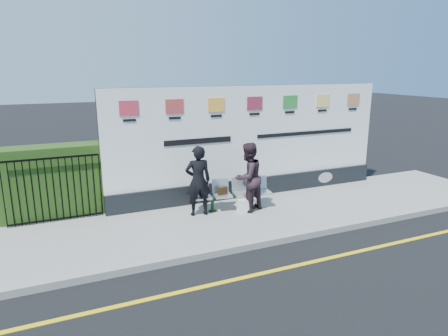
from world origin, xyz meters
The scene contains 12 objects.
ground centered at (0.00, 0.00, 0.00)m, with size 80.00×80.00×0.00m, color black.
pavement centered at (0.00, 2.50, 0.06)m, with size 14.00×3.00×0.12m, color gray.
kerb centered at (0.00, 1.00, 0.07)m, with size 14.00×0.18×0.14m, color gray.
yellow_line centered at (0.00, 0.00, 0.00)m, with size 14.00×0.10×0.01m, color yellow.
billboard centered at (0.50, 3.85, 1.42)m, with size 8.00×0.30×3.00m.
hedge centered at (-4.58, 4.30, 0.97)m, with size 2.35×0.70×1.70m, color #264615.
railing centered at (-4.58, 3.85, 0.89)m, with size 2.05×0.06×1.54m, color black, non-canonical shape.
bench centered at (-0.51, 2.94, 0.33)m, with size 1.96×0.52×0.42m, color #B7BAC1, non-canonical shape.
woman_left centered at (-1.41, 2.95, 0.97)m, with size 0.62×0.41×1.70m, color black.
woman_right centered at (-0.20, 2.73, 0.98)m, with size 0.84×0.65×1.72m, color #301F26.
handbag_brown centered at (-0.77, 2.98, 0.63)m, with size 0.24×0.10×0.19m, color black.
carrier_bag_white centered at (-0.32, 2.65, 0.29)m, with size 0.34×0.20×0.34m, color white.
Camera 1 is at (-4.49, -5.65, 3.58)m, focal length 32.00 mm.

